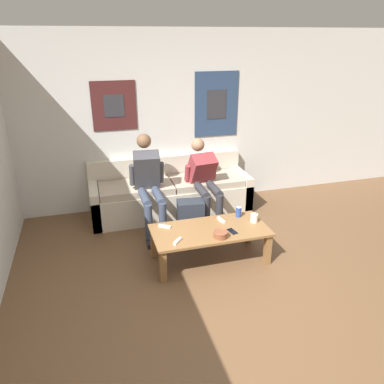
# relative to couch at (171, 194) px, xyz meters

# --- Properties ---
(ground_plane) EXTENTS (18.00, 18.00, 0.00)m
(ground_plane) POSITION_rel_couch_xyz_m (-0.01, -2.41, -0.29)
(ground_plane) COLOR brown
(wall_back) EXTENTS (10.00, 0.07, 2.55)m
(wall_back) POSITION_rel_couch_xyz_m (-0.01, 0.38, 0.99)
(wall_back) COLOR silver
(wall_back) RESTS_ON ground_plane
(couch) EXTENTS (2.30, 0.75, 0.79)m
(couch) POSITION_rel_couch_xyz_m (0.00, 0.00, 0.00)
(couch) COLOR beige
(couch) RESTS_ON ground_plane
(coffee_table) EXTENTS (1.33, 0.63, 0.40)m
(coffee_table) POSITION_rel_couch_xyz_m (0.14, -1.39, 0.06)
(coffee_table) COLOR olive
(coffee_table) RESTS_ON ground_plane
(person_seated_adult) EXTENTS (0.47, 0.95, 1.25)m
(person_seated_adult) POSITION_rel_couch_xyz_m (-0.38, -0.38, 0.39)
(person_seated_adult) COLOR #384256
(person_seated_adult) RESTS_ON ground_plane
(person_seated_teen) EXTENTS (0.47, 0.98, 1.11)m
(person_seated_teen) POSITION_rel_couch_xyz_m (0.40, -0.36, 0.33)
(person_seated_teen) COLOR #2D2D33
(person_seated_teen) RESTS_ON ground_plane
(backpack) EXTENTS (0.37, 0.30, 0.47)m
(backpack) POSITION_rel_couch_xyz_m (0.09, -0.75, -0.06)
(backpack) COLOR #282D38
(backpack) RESTS_ON ground_plane
(ceramic_bowl) EXTENTS (0.16, 0.16, 0.07)m
(ceramic_bowl) POSITION_rel_couch_xyz_m (0.19, -1.60, 0.16)
(ceramic_bowl) COLOR brown
(ceramic_bowl) RESTS_ON coffee_table
(pillar_candle) EXTENTS (0.09, 0.09, 0.11)m
(pillar_candle) POSITION_rel_couch_xyz_m (0.70, -1.37, 0.17)
(pillar_candle) COLOR silver
(pillar_candle) RESTS_ON coffee_table
(drink_can_blue) EXTENTS (0.07, 0.07, 0.12)m
(drink_can_blue) POSITION_rel_couch_xyz_m (0.57, -1.19, 0.18)
(drink_can_blue) COLOR #28479E
(drink_can_blue) RESTS_ON coffee_table
(game_controller_near_left) EXTENTS (0.06, 0.15, 0.03)m
(game_controller_near_left) POSITION_rel_couch_xyz_m (0.33, -1.24, 0.13)
(game_controller_near_left) COLOR white
(game_controller_near_left) RESTS_ON coffee_table
(game_controller_near_right) EXTENTS (0.14, 0.11, 0.03)m
(game_controller_near_right) POSITION_rel_couch_xyz_m (-0.35, -1.21, 0.13)
(game_controller_near_right) COLOR white
(game_controller_near_right) RESTS_ON coffee_table
(game_controller_far_center) EXTENTS (0.12, 0.13, 0.03)m
(game_controller_far_center) POSITION_rel_couch_xyz_m (-0.29, -1.57, 0.13)
(game_controller_far_center) COLOR white
(game_controller_far_center) RESTS_ON coffee_table
(cell_phone) EXTENTS (0.09, 0.15, 0.01)m
(cell_phone) POSITION_rel_couch_xyz_m (0.36, -1.52, 0.12)
(cell_phone) COLOR black
(cell_phone) RESTS_ON coffee_table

